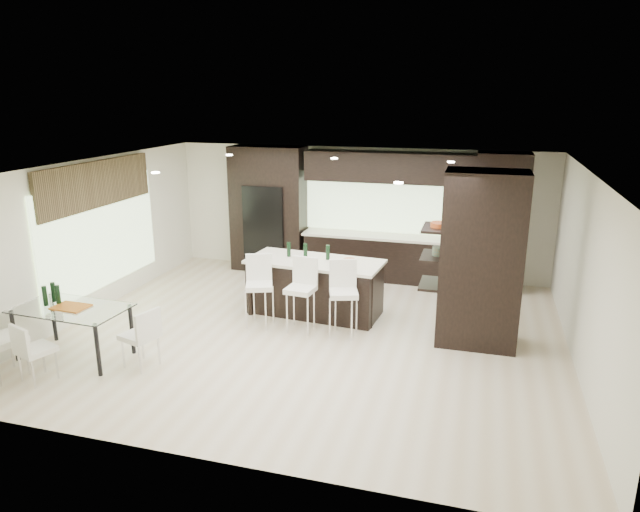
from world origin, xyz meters
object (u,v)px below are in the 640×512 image
(chair_end, at_px, (140,340))
(chair_near, at_px, (37,354))
(stool_right, at_px, (344,307))
(bench, at_px, (326,302))
(floor_vase, at_px, (457,306))
(chair_far, at_px, (3,345))
(stool_left, at_px, (260,298))
(kitchen_island, at_px, (315,287))
(stool_mid, at_px, (301,302))
(dining_table, at_px, (74,332))

(chair_end, bearing_deg, chair_near, 140.02)
(stool_right, height_order, bench, stool_right)
(stool_right, xyz_separation_m, chair_near, (-3.63, -2.60, -0.11))
(floor_vase, relative_size, chair_far, 1.32)
(stool_left, distance_m, stool_right, 1.44)
(chair_near, xyz_separation_m, chair_end, (1.11, 0.75, 0.02))
(chair_near, bearing_deg, kitchen_island, 68.93)
(bench, height_order, chair_near, chair_near)
(stool_right, bearing_deg, stool_left, 161.73)
(stool_left, bearing_deg, chair_far, -156.55)
(stool_right, xyz_separation_m, chair_end, (-2.52, -1.85, -0.09))
(kitchen_island, distance_m, bench, 0.34)
(stool_mid, height_order, dining_table, stool_mid)
(dining_table, bearing_deg, chair_near, -87.27)
(stool_right, height_order, chair_far, stool_right)
(kitchen_island, distance_m, floor_vase, 2.56)
(chair_far, bearing_deg, stool_left, 62.32)
(floor_vase, distance_m, dining_table, 5.77)
(stool_mid, relative_size, floor_vase, 0.79)
(stool_mid, relative_size, stool_right, 0.99)
(stool_left, bearing_deg, dining_table, -160.75)
(floor_vase, bearing_deg, chair_end, -154.55)
(floor_vase, bearing_deg, stool_right, -173.95)
(stool_left, height_order, bench, stool_left)
(dining_table, bearing_deg, kitchen_island, 45.30)
(stool_left, relative_size, dining_table, 0.60)
(bench, relative_size, chair_far, 1.35)
(bench, height_order, chair_end, chair_end)
(dining_table, height_order, chair_near, chair_near)
(stool_mid, relative_size, bench, 0.77)
(bench, bearing_deg, stool_mid, -115.10)
(dining_table, xyz_separation_m, chair_far, (-0.51, -0.79, 0.08))
(stool_mid, bearing_deg, chair_end, -128.47)
(stool_mid, distance_m, chair_end, 2.58)
(chair_near, distance_m, chair_end, 1.34)
(stool_right, bearing_deg, floor_vase, -12.06)
(kitchen_island, height_order, dining_table, kitchen_island)
(stool_right, distance_m, chair_far, 4.91)
(kitchen_island, distance_m, dining_table, 3.95)
(floor_vase, bearing_deg, dining_table, -159.31)
(dining_table, distance_m, chair_near, 0.75)
(bench, distance_m, chair_near, 4.60)
(chair_near, xyz_separation_m, chair_far, (-0.51, -0.04, 0.08))
(stool_right, height_order, chair_near, stool_right)
(stool_mid, bearing_deg, floor_vase, 9.95)
(stool_right, relative_size, dining_table, 0.61)
(chair_far, bearing_deg, bench, 60.98)
(floor_vase, bearing_deg, chair_near, -152.69)
(kitchen_island, relative_size, chair_near, 3.00)
(stool_mid, xyz_separation_m, chair_far, (-3.42, -2.64, -0.02))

